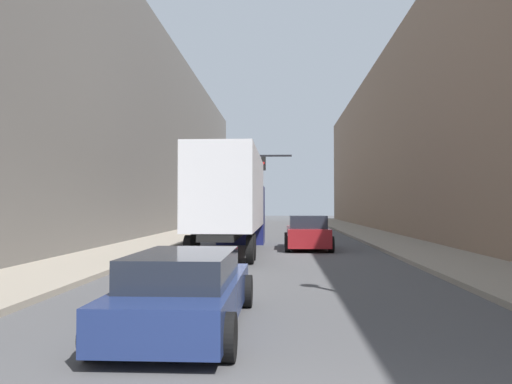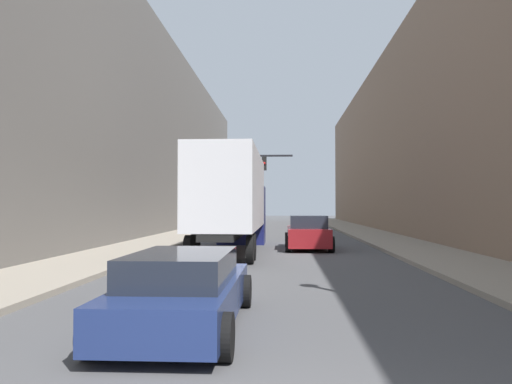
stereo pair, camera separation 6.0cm
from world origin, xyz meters
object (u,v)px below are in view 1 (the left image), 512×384
object	(u,v)px
sedan_car	(186,291)
suv_car	(307,233)
traffic_signal_gantry	(228,177)
semi_truck	(233,198)

from	to	relation	value
sedan_car	suv_car	distance (m)	15.44
traffic_signal_gantry	sedan_car	bearing A→B (deg)	-85.43
sedan_car	traffic_signal_gantry	xyz separation A→B (m)	(-1.95, 24.44, 3.28)
sedan_car	suv_car	size ratio (longest dim) A/B	1.08
suv_car	semi_truck	bearing A→B (deg)	-156.42
semi_truck	suv_car	bearing A→B (deg)	23.58
suv_car	traffic_signal_gantry	world-z (taller)	traffic_signal_gantry
sedan_car	suv_car	world-z (taller)	suv_car
traffic_signal_gantry	semi_truck	bearing A→B (deg)	-82.76
semi_truck	suv_car	xyz separation A→B (m)	(3.37, 1.47, -1.61)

